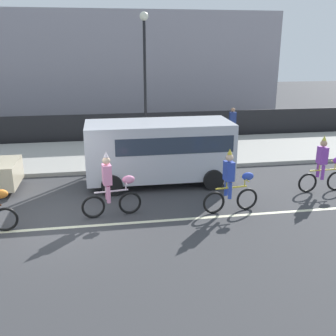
{
  "coord_description": "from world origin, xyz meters",
  "views": [
    {
      "loc": [
        1.37,
        -10.42,
        4.69
      ],
      "look_at": [
        3.3,
        1.2,
        1.0
      ],
      "focal_mm": 42.0,
      "sensor_mm": 36.0,
      "label": 1
    }
  ],
  "objects": [
    {
      "name": "building_backdrop",
      "position": [
        -1.35,
        18.0,
        3.36
      ],
      "size": [
        28.0,
        8.0,
        6.71
      ],
      "primitive_type": "cube",
      "color": "#99939E",
      "rests_on": "ground"
    },
    {
      "name": "ground_plane",
      "position": [
        0.0,
        0.0,
        0.0
      ],
      "size": [
        80.0,
        80.0,
        0.0
      ],
      "primitive_type": "plane",
      "color": "#38383A"
    },
    {
      "name": "parked_van_silver",
      "position": [
        3.31,
        2.7,
        1.28
      ],
      "size": [
        5.0,
        2.22,
        2.18
      ],
      "color": "silver",
      "rests_on": "ground"
    },
    {
      "name": "parade_cyclist_purple",
      "position": [
        8.48,
        0.92,
        0.84
      ],
      "size": [
        1.72,
        0.5,
        1.92
      ],
      "color": "black",
      "rests_on": "ground"
    },
    {
      "name": "parade_cyclist_cobalt",
      "position": [
        4.95,
        -0.19,
        0.84
      ],
      "size": [
        1.72,
        0.5,
        1.92
      ],
      "color": "black",
      "rests_on": "ground"
    },
    {
      "name": "parade_cyclist_pink",
      "position": [
        1.51,
        0.08,
        0.84
      ],
      "size": [
        1.71,
        0.51,
        1.92
      ],
      "color": "black",
      "rests_on": "ground"
    },
    {
      "name": "sidewalk_curb",
      "position": [
        0.0,
        6.5,
        0.07
      ],
      "size": [
        60.0,
        5.0,
        0.15
      ],
      "primitive_type": "cube",
      "color": "#9E9B93",
      "rests_on": "ground"
    },
    {
      "name": "pedestrian_onlooker",
      "position": [
        7.66,
        7.95,
        1.01
      ],
      "size": [
        0.32,
        0.2,
        1.62
      ],
      "color": "#33333D",
      "rests_on": "sidewalk_curb"
    },
    {
      "name": "street_lamp_post",
      "position": [
        3.23,
        6.75,
        3.99
      ],
      "size": [
        0.36,
        0.36,
        5.86
      ],
      "color": "black",
      "rests_on": "sidewalk_curb"
    },
    {
      "name": "road_centre_line",
      "position": [
        0.0,
        -0.5,
        0.0
      ],
      "size": [
        36.0,
        0.14,
        0.01
      ],
      "primitive_type": "cube",
      "color": "beige",
      "rests_on": "ground"
    },
    {
      "name": "fence_line",
      "position": [
        0.0,
        9.4,
        0.7
      ],
      "size": [
        40.0,
        0.08,
        1.4
      ],
      "primitive_type": "cube",
      "color": "black",
      "rests_on": "ground"
    }
  ]
}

